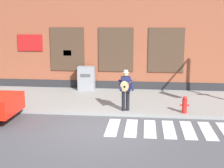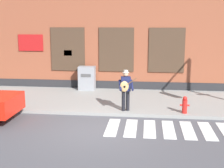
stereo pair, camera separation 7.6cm
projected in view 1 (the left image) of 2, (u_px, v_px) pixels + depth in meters
The scene contains 7 objects.
ground_plane at pixel (99, 131), 10.95m from camera, with size 160.00×160.00×0.00m, color #4C4C51.
sidewalk at pixel (111, 100), 14.86m from camera, with size 28.00×4.64×0.13m.
building_backdrop at pixel (119, 7), 18.16m from camera, with size 28.00×4.06×9.17m.
crosswalk at pixel (188, 130), 11.02m from camera, with size 5.78×1.90×0.01m.
busker at pixel (126, 88), 12.72m from camera, with size 0.76×0.61×1.70m.
utility_box at pixel (86, 78), 16.70m from camera, with size 0.88×0.54×1.26m.
fire_hydrant at pixel (185, 105), 12.52m from camera, with size 0.38×0.20×0.70m.
Camera 1 is at (1.59, -10.29, 3.81)m, focal length 50.00 mm.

